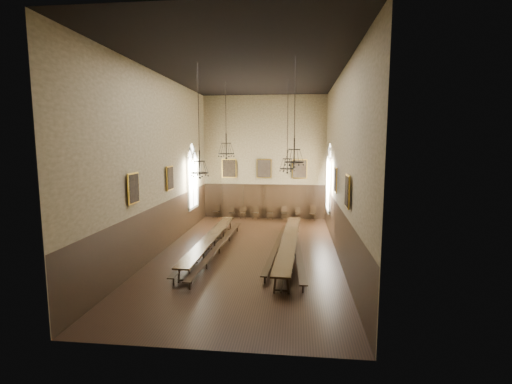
% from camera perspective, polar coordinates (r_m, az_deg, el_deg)
% --- Properties ---
extents(floor, '(9.00, 18.00, 0.02)m').
position_cam_1_polar(floor, '(19.18, -1.16, -9.38)').
color(floor, black).
rests_on(floor, ground).
extents(ceiling, '(9.00, 18.00, 0.02)m').
position_cam_1_polar(ceiling, '(18.66, -1.24, 18.16)').
color(ceiling, black).
rests_on(ceiling, ground).
extents(wall_back, '(9.00, 0.02, 9.00)m').
position_cam_1_polar(wall_back, '(27.32, 1.27, 5.31)').
color(wall_back, '#8C7B56').
rests_on(wall_back, ground).
extents(wall_front, '(9.00, 0.02, 9.00)m').
position_cam_1_polar(wall_front, '(9.54, -8.26, 0.97)').
color(wall_front, '#8C7B56').
rests_on(wall_front, ground).
extents(wall_left, '(0.02, 18.00, 9.00)m').
position_cam_1_polar(wall_left, '(19.48, -14.51, 4.15)').
color(wall_left, '#8C7B56').
rests_on(wall_left, ground).
extents(wall_right, '(0.02, 18.00, 9.00)m').
position_cam_1_polar(wall_right, '(18.34, 12.95, 4.00)').
color(wall_right, '#8C7B56').
rests_on(wall_right, ground).
extents(wainscot_panelling, '(9.00, 18.00, 2.50)m').
position_cam_1_polar(wainscot_panelling, '(18.85, -1.17, -5.72)').
color(wainscot_panelling, black).
rests_on(wainscot_panelling, floor).
extents(table_left, '(0.73, 9.90, 0.77)m').
position_cam_1_polar(table_left, '(19.51, -7.00, -7.93)').
color(table_left, black).
rests_on(table_left, floor).
extents(table_right, '(1.17, 10.77, 0.84)m').
position_cam_1_polar(table_right, '(18.78, 5.14, -8.41)').
color(table_right, black).
rests_on(table_right, floor).
extents(bench_left_outer, '(0.53, 9.83, 0.44)m').
position_cam_1_polar(bench_left_outer, '(19.46, -8.54, -8.32)').
color(bench_left_outer, black).
rests_on(bench_left_outer, floor).
extents(bench_left_inner, '(0.64, 10.34, 0.47)m').
position_cam_1_polar(bench_left_inner, '(19.09, -5.66, -8.54)').
color(bench_left_inner, black).
rests_on(bench_left_inner, floor).
extents(bench_right_inner, '(0.84, 9.23, 0.42)m').
position_cam_1_polar(bench_right_inner, '(19.21, 3.24, -8.51)').
color(bench_right_inner, black).
rests_on(bench_right_inner, floor).
extents(bench_right_outer, '(0.77, 10.45, 0.47)m').
position_cam_1_polar(bench_right_outer, '(18.92, 6.35, -8.68)').
color(bench_right_outer, black).
rests_on(bench_right_outer, floor).
extents(chair_0, '(0.52, 0.52, 1.00)m').
position_cam_1_polar(chair_0, '(27.94, -6.11, -3.36)').
color(chair_0, black).
rests_on(chair_0, floor).
extents(chair_1, '(0.43, 0.43, 0.88)m').
position_cam_1_polar(chair_1, '(27.63, -3.82, -3.53)').
color(chair_1, black).
rests_on(chair_1, floor).
extents(chair_2, '(0.44, 0.44, 0.89)m').
position_cam_1_polar(chair_2, '(27.56, -2.04, -3.54)').
color(chair_2, black).
rests_on(chair_2, floor).
extents(chair_3, '(0.44, 0.44, 0.95)m').
position_cam_1_polar(chair_3, '(27.42, -0.10, -3.56)').
color(chair_3, black).
rests_on(chair_3, floor).
extents(chair_4, '(0.46, 0.46, 0.95)m').
position_cam_1_polar(chair_4, '(27.34, 2.20, -3.59)').
color(chair_4, black).
rests_on(chair_4, floor).
extents(chair_5, '(0.50, 0.50, 0.97)m').
position_cam_1_polar(chair_5, '(27.30, 4.41, -3.62)').
color(chair_5, black).
rests_on(chair_5, floor).
extents(chair_6, '(0.47, 0.47, 0.88)m').
position_cam_1_polar(chair_6, '(27.29, 6.46, -3.70)').
color(chair_6, black).
rests_on(chair_6, floor).
extents(chair_7, '(0.56, 0.56, 1.02)m').
position_cam_1_polar(chair_7, '(27.23, 8.69, -3.68)').
color(chair_7, black).
rests_on(chair_7, floor).
extents(chandelier_back_left, '(0.94, 0.94, 4.21)m').
position_cam_1_polar(chandelier_back_left, '(21.56, -4.60, 6.58)').
color(chandelier_back_left, black).
rests_on(chandelier_back_left, ceiling).
extents(chandelier_back_right, '(0.84, 0.84, 4.99)m').
position_cam_1_polar(chandelier_back_right, '(20.60, 4.83, 4.54)').
color(chandelier_back_right, black).
rests_on(chandelier_back_right, ceiling).
extents(chandelier_front_left, '(0.80, 0.80, 4.88)m').
position_cam_1_polar(chandelier_front_left, '(16.61, -8.67, 4.11)').
color(chandelier_front_left, black).
rests_on(chandelier_front_left, ceiling).
extents(chandelier_front_right, '(0.79, 0.79, 4.34)m').
position_cam_1_polar(chandelier_front_right, '(15.24, 5.89, 5.75)').
color(chandelier_front_right, black).
rests_on(chandelier_front_right, ceiling).
extents(portrait_back_0, '(1.10, 0.12, 1.40)m').
position_cam_1_polar(portrait_back_0, '(27.59, -4.16, 3.65)').
color(portrait_back_0, gold).
rests_on(portrait_back_0, wall_back).
extents(portrait_back_1, '(1.10, 0.12, 1.40)m').
position_cam_1_polar(portrait_back_1, '(27.24, 1.24, 3.61)').
color(portrait_back_1, gold).
rests_on(portrait_back_1, wall_back).
extents(portrait_back_2, '(1.10, 0.12, 1.40)m').
position_cam_1_polar(portrait_back_2, '(27.13, 6.73, 3.55)').
color(portrait_back_2, gold).
rests_on(portrait_back_2, wall_back).
extents(portrait_left_0, '(0.12, 1.00, 1.30)m').
position_cam_1_polar(portrait_left_0, '(20.43, -13.10, 2.09)').
color(portrait_left_0, gold).
rests_on(portrait_left_0, wall_left).
extents(portrait_left_1, '(0.12, 1.00, 1.30)m').
position_cam_1_polar(portrait_left_1, '(16.28, -18.34, 0.55)').
color(portrait_left_1, gold).
rests_on(portrait_left_1, wall_left).
extents(portrait_right_0, '(0.12, 1.00, 1.30)m').
position_cam_1_polar(portrait_right_0, '(19.38, 12.16, 1.83)').
color(portrait_right_0, gold).
rests_on(portrait_right_0, wall_right).
extents(portrait_right_1, '(0.12, 1.00, 1.30)m').
position_cam_1_polar(portrait_right_1, '(14.94, 13.89, 0.11)').
color(portrait_right_1, gold).
rests_on(portrait_right_1, wall_right).
extents(window_right, '(0.20, 2.20, 4.60)m').
position_cam_1_polar(window_right, '(23.87, 11.17, 2.19)').
color(window_right, white).
rests_on(window_right, wall_right).
extents(window_left, '(0.20, 2.20, 4.60)m').
position_cam_1_polar(window_left, '(24.74, -9.75, 2.41)').
color(window_left, white).
rests_on(window_left, wall_left).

